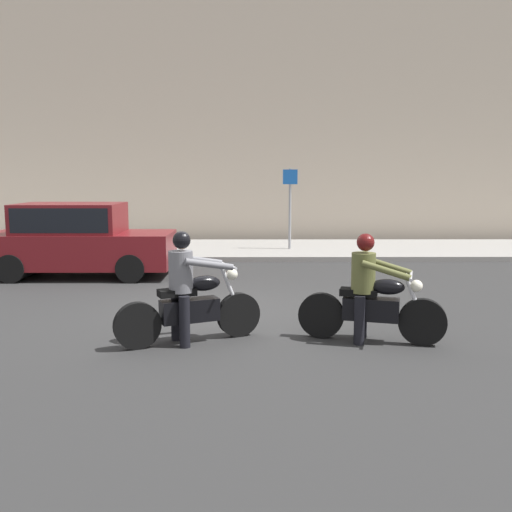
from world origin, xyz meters
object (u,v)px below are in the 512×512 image
Objects in this scene: motorcycle_with_rider_olive at (370,298)px; street_sign_post at (290,200)px; parked_sedan_maroon at (77,239)px; motorcycle_with_rider_gray at (189,297)px.

street_sign_post reaches higher than motorcycle_with_rider_olive.
parked_sedan_maroon reaches higher than motorcycle_with_rider_olive.
motorcycle_with_rider_gray is at bearing -102.12° from street_sign_post.
motorcycle_with_rider_olive is 9.48m from street_sign_post.
street_sign_post is (-0.54, 9.41, 0.98)m from motorcycle_with_rider_olive.
parked_sedan_maroon is 1.75× the size of street_sign_post.
street_sign_post reaches higher than parked_sedan_maroon.
motorcycle_with_rider_olive is at bearing 1.06° from motorcycle_with_rider_gray.
parked_sedan_maroon is 6.67m from street_sign_post.
street_sign_post is (5.23, 4.07, 0.74)m from parked_sedan_maroon.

